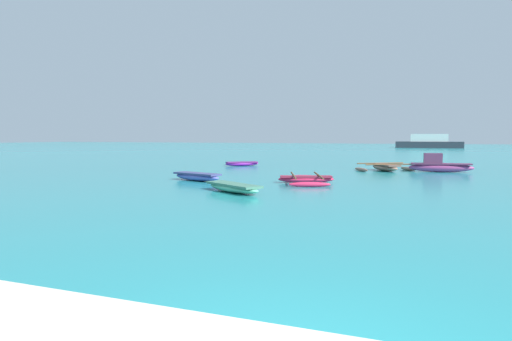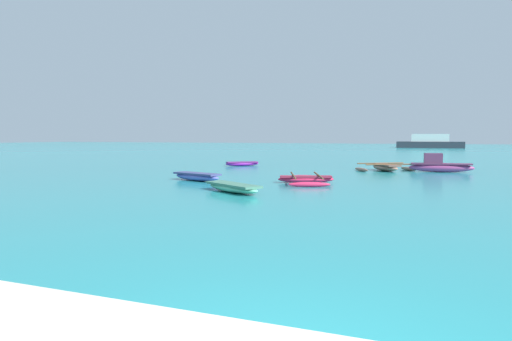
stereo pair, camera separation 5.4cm
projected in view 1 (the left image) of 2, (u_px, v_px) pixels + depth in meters
The scene contains 7 objects.
moored_boat_0 at pixel (385, 167), 26.14m from camera, with size 3.52×3.10×0.44m.
moored_boat_1 at pixel (242, 164), 30.45m from camera, with size 2.16×1.91×0.28m.
moored_boat_2 at pixel (439, 165), 25.22m from camera, with size 3.44×0.95×1.05m.
moored_boat_3 at pixel (197, 176), 20.37m from camera, with size 2.74×1.50×0.35m.
moored_boat_4 at pixel (233, 187), 16.23m from camera, with size 2.81×2.16×0.31m.
moored_boat_5 at pixel (306, 179), 19.46m from camera, with size 2.73×3.77×0.36m.
distant_ferry at pixel (429, 142), 76.43m from camera, with size 10.66×2.35×2.35m.
Camera 1 is at (1.11, -3.19, 1.99)m, focal length 32.00 mm.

